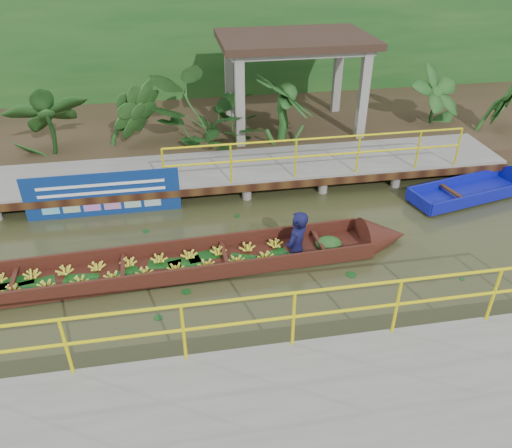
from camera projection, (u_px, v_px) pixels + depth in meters
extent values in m
plane|color=#34371B|center=(219.00, 265.00, 10.33)|extent=(80.00, 80.00, 0.00)
cube|color=#352A1A|center=(194.00, 125.00, 16.48)|extent=(30.00, 8.00, 0.45)
cube|color=slate|center=(204.00, 170.00, 12.99)|extent=(16.00, 2.00, 0.15)
cube|color=black|center=(208.00, 191.00, 12.20)|extent=(16.00, 0.12, 0.18)
cylinder|color=yellow|center=(319.00, 138.00, 12.02)|extent=(7.50, 0.05, 0.05)
cylinder|color=yellow|center=(317.00, 155.00, 12.26)|extent=(7.50, 0.05, 0.05)
cylinder|color=yellow|center=(317.00, 157.00, 12.29)|extent=(0.05, 0.05, 1.00)
cylinder|color=slate|center=(40.00, 208.00, 11.89)|extent=(0.24, 0.24, 0.55)
cylinder|color=slate|center=(51.00, 178.00, 13.23)|extent=(0.24, 0.24, 0.55)
cylinder|color=slate|center=(126.00, 201.00, 12.18)|extent=(0.24, 0.24, 0.55)
cylinder|color=slate|center=(128.00, 172.00, 13.52)|extent=(0.24, 0.24, 0.55)
cylinder|color=slate|center=(207.00, 194.00, 12.47)|extent=(0.24, 0.24, 0.55)
cylinder|color=slate|center=(202.00, 167.00, 13.81)|extent=(0.24, 0.24, 0.55)
cylinder|color=slate|center=(285.00, 188.00, 12.76)|extent=(0.24, 0.24, 0.55)
cylinder|color=slate|center=(273.00, 162.00, 14.10)|extent=(0.24, 0.24, 0.55)
cylinder|color=slate|center=(360.00, 182.00, 13.05)|extent=(0.24, 0.24, 0.55)
cylinder|color=slate|center=(341.00, 157.00, 14.38)|extent=(0.24, 0.24, 0.55)
cylinder|color=slate|center=(431.00, 176.00, 13.34)|extent=(0.24, 0.24, 0.55)
cylinder|color=slate|center=(406.00, 152.00, 14.67)|extent=(0.24, 0.24, 0.55)
cylinder|color=slate|center=(207.00, 194.00, 12.47)|extent=(0.24, 0.24, 0.55)
cube|color=slate|center=(325.00, 421.00, 6.81)|extent=(18.00, 2.40, 0.70)
cylinder|color=yellow|center=(309.00, 291.00, 7.05)|extent=(10.00, 0.05, 0.05)
cylinder|color=yellow|center=(307.00, 315.00, 7.29)|extent=(10.00, 0.05, 0.05)
cylinder|color=yellow|center=(307.00, 318.00, 7.32)|extent=(0.05, 0.05, 1.00)
cube|color=slate|center=(240.00, 107.00, 13.91)|extent=(0.25, 0.25, 2.80)
cube|color=slate|center=(363.00, 99.00, 14.44)|extent=(0.25, 0.25, 2.80)
cube|color=slate|center=(229.00, 82.00, 15.92)|extent=(0.25, 0.25, 2.80)
cube|color=slate|center=(337.00, 77.00, 16.44)|extent=(0.25, 0.25, 2.80)
cube|color=slate|center=(294.00, 46.00, 14.49)|extent=(4.00, 2.60, 0.12)
cube|color=#302018|center=(295.00, 39.00, 14.38)|extent=(4.40, 3.00, 0.20)
cube|color=#164518|center=(186.00, 52.00, 17.62)|extent=(30.00, 0.80, 4.00)
cube|color=#35140E|center=(175.00, 267.00, 10.16)|extent=(8.24, 1.42, 0.06)
cube|color=#35140E|center=(173.00, 248.00, 10.51)|extent=(8.19, 0.46, 0.35)
cube|color=#35140E|center=(177.00, 277.00, 9.66)|extent=(8.19, 0.46, 0.35)
cone|color=#35140E|center=(383.00, 237.00, 10.96)|extent=(1.07, 1.03, 0.98)
ellipsoid|color=#164518|center=(328.00, 243.00, 10.71)|extent=(0.60, 0.48, 0.27)
imported|color=#0F0F37|center=(298.00, 213.00, 10.12)|extent=(0.79, 0.80, 1.87)
cube|color=#0E139B|center=(467.00, 194.00, 12.71)|extent=(3.23, 1.59, 0.10)
cube|color=#0E139B|center=(456.00, 182.00, 13.01)|extent=(3.04, 0.75, 0.31)
cube|color=#0E139B|center=(482.00, 198.00, 12.28)|extent=(3.04, 0.75, 0.31)
cube|color=#0E139B|center=(419.00, 201.00, 12.14)|extent=(0.27, 0.92, 0.31)
cube|color=black|center=(453.00, 192.00, 12.45)|extent=(0.31, 0.93, 0.05)
cube|color=navy|center=(103.00, 195.00, 11.75)|extent=(3.60, 0.03, 1.12)
cube|color=white|center=(101.00, 185.00, 11.59)|extent=(2.92, 0.01, 0.07)
cube|color=white|center=(102.00, 192.00, 11.70)|extent=(2.92, 0.01, 0.07)
imported|color=#164518|center=(47.00, 118.00, 13.37)|extent=(1.71, 1.71, 2.14)
imported|color=#164518|center=(123.00, 114.00, 13.66)|extent=(1.71, 1.71, 2.14)
imported|color=#164518|center=(214.00, 108.00, 14.02)|extent=(1.71, 1.71, 2.14)
imported|color=#164518|center=(283.00, 104.00, 14.31)|extent=(1.71, 1.71, 2.14)
imported|color=#164518|center=(445.00, 95.00, 15.03)|extent=(1.71, 1.71, 2.14)
imported|color=#164518|center=(491.00, 93.00, 15.25)|extent=(1.71, 1.71, 2.14)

